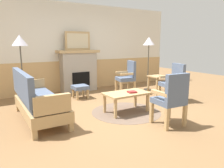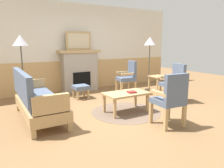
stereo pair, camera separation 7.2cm
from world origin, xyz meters
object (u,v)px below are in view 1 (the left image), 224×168
(floor_lamp_by_couch, at_px, (20,45))
(couch, at_px, (37,101))
(coffee_table, at_px, (126,95))
(footstool, at_px, (80,88))
(framed_picture, at_px, (78,41))
(side_table, at_px, (157,80))
(floor_lamp_by_chairs, at_px, (149,44))
(fireplace, at_px, (79,70))
(armchair_by_window_left, at_px, (174,81))
(armchair_front_left, at_px, (171,97))
(armchair_near_fireplace, at_px, (127,76))
(book_on_table, at_px, (132,92))

(floor_lamp_by_couch, bearing_deg, couch, -87.30)
(coffee_table, xyz_separation_m, footstool, (-0.39, 1.63, -0.10))
(framed_picture, xyz_separation_m, side_table, (1.80, -1.61, -1.13))
(footstool, relative_size, side_table, 0.73)
(coffee_table, xyz_separation_m, floor_lamp_by_chairs, (1.88, 1.47, 1.06))
(fireplace, xyz_separation_m, framed_picture, (0.00, 0.00, 0.91))
(armchair_by_window_left, bearing_deg, armchair_front_left, -138.76)
(armchair_front_left, height_order, side_table, armchair_front_left)
(fireplace, distance_m, armchair_near_fireplace, 1.55)
(book_on_table, relative_size, floor_lamp_by_chairs, 0.11)
(footstool, bearing_deg, fireplace, 69.25)
(fireplace, bearing_deg, footstool, -110.75)
(fireplace, bearing_deg, book_on_table, -86.59)
(framed_picture, xyz_separation_m, armchair_near_fireplace, (1.10, -1.08, -1.02))
(book_on_table, bearing_deg, couch, 163.32)
(armchair_by_window_left, bearing_deg, coffee_table, -176.92)
(coffee_table, bearing_deg, armchair_near_fireplace, 53.66)
(framed_picture, xyz_separation_m, coffee_table, (0.05, -2.50, -1.17))
(framed_picture, height_order, side_table, framed_picture)
(couch, bearing_deg, floor_lamp_by_chairs, 15.05)
(armchair_near_fireplace, bearing_deg, couch, -161.52)
(floor_lamp_by_couch, height_order, floor_lamp_by_chairs, same)
(armchair_near_fireplace, bearing_deg, armchair_by_window_left, -69.73)
(framed_picture, xyz_separation_m, book_on_table, (0.15, -2.58, -1.10))
(book_on_table, bearing_deg, armchair_front_left, -82.42)
(fireplace, distance_m, side_table, 2.43)
(footstool, distance_m, armchair_near_fireplace, 1.47)
(framed_picture, xyz_separation_m, armchair_front_left, (0.29, -3.57, -1.02))
(coffee_table, xyz_separation_m, side_table, (1.75, 0.90, 0.05))
(footstool, relative_size, armchair_near_fireplace, 0.41)
(armchair_front_left, distance_m, side_table, 2.49)
(armchair_by_window_left, bearing_deg, fireplace, 123.47)
(fireplace, distance_m, framed_picture, 0.91)
(coffee_table, distance_m, armchair_by_window_left, 1.55)
(couch, distance_m, floor_lamp_by_chairs, 3.92)
(framed_picture, relative_size, armchair_near_fireplace, 0.82)
(couch, relative_size, floor_lamp_by_chairs, 1.07)
(side_table, bearing_deg, floor_lamp_by_chairs, 76.89)
(fireplace, distance_m, footstool, 1.00)
(couch, bearing_deg, footstool, 39.73)
(coffee_table, height_order, armchair_front_left, armchair_front_left)
(couch, bearing_deg, floor_lamp_by_couch, 92.70)
(armchair_front_left, xyz_separation_m, floor_lamp_by_couch, (-2.05, 2.76, 0.91))
(armchair_by_window_left, xyz_separation_m, floor_lamp_by_chairs, (0.34, 1.38, 0.91))
(book_on_table, distance_m, armchair_by_window_left, 1.46)
(coffee_table, distance_m, floor_lamp_by_chairs, 2.61)
(footstool, bearing_deg, floor_lamp_by_couch, 177.45)
(coffee_table, relative_size, side_table, 1.75)
(couch, bearing_deg, armchair_front_left, -37.95)
(book_on_table, distance_m, footstool, 1.78)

